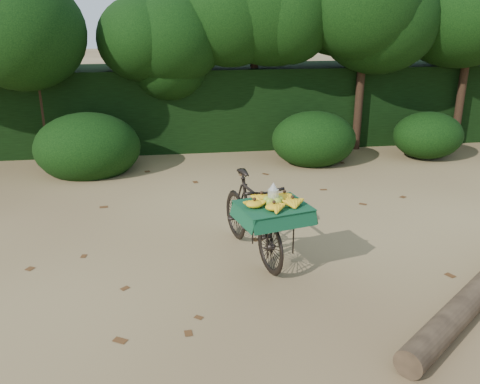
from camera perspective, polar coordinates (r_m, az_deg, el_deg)
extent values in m
plane|color=tan|center=(6.45, 5.95, -8.01)|extent=(80.00, 80.00, 0.00)
imported|color=black|center=(6.43, 1.35, -2.72)|extent=(0.92, 1.85, 1.07)
cube|color=black|center=(5.79, 3.76, -1.67)|extent=(0.49, 0.55, 0.03)
cube|color=#155026|center=(5.79, 3.76, -1.51)|extent=(0.90, 0.81, 0.01)
ellipsoid|color=#91A728|center=(5.80, 4.44, -0.89)|extent=(0.10, 0.08, 0.11)
ellipsoid|color=#91A728|center=(5.83, 3.71, -0.77)|extent=(0.10, 0.08, 0.11)
ellipsoid|color=#91A728|center=(5.77, 3.07, -0.95)|extent=(0.10, 0.08, 0.11)
ellipsoid|color=#91A728|center=(5.71, 3.39, -1.20)|extent=(0.10, 0.08, 0.11)
ellipsoid|color=#91A728|center=(5.73, 4.25, -1.16)|extent=(0.10, 0.08, 0.11)
cylinder|color=#EAE5C6|center=(5.76, 3.74, -0.49)|extent=(0.12, 0.12, 0.16)
cube|color=black|center=(12.09, -1.28, 9.74)|extent=(26.00, 1.80, 1.80)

